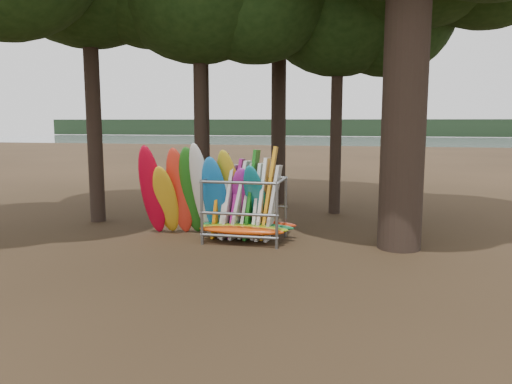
# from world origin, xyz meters

# --- Properties ---
(ground) EXTENTS (120.00, 120.00, 0.00)m
(ground) POSITION_xyz_m (0.00, 0.00, 0.00)
(ground) COLOR #47331E
(ground) RESTS_ON ground
(lake) EXTENTS (160.00, 160.00, 0.00)m
(lake) POSITION_xyz_m (0.00, 60.00, 0.00)
(lake) COLOR gray
(lake) RESTS_ON ground
(far_shore) EXTENTS (160.00, 4.00, 4.00)m
(far_shore) POSITION_xyz_m (0.00, 110.00, 2.00)
(far_shore) COLOR black
(far_shore) RESTS_ON ground
(kayak_row) EXTENTS (4.03, 1.76, 3.08)m
(kayak_row) POSITION_xyz_m (-0.77, 1.04, 1.32)
(kayak_row) COLOR #B70620
(kayak_row) RESTS_ON ground
(storage_rack) EXTENTS (2.97, 1.57, 2.86)m
(storage_rack) POSITION_xyz_m (0.61, 0.89, 0.91)
(storage_rack) COLOR slate
(storage_rack) RESTS_ON ground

